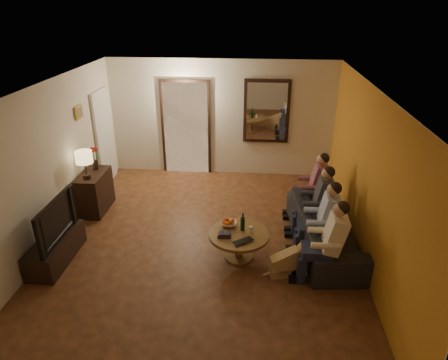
# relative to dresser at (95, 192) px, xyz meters

# --- Properties ---
(floor) EXTENTS (5.00, 6.00, 0.01)m
(floor) POSITION_rel_dresser_xyz_m (2.25, -0.98, -0.38)
(floor) COLOR #452412
(floor) RESTS_ON ground
(ceiling) EXTENTS (5.00, 6.00, 0.01)m
(ceiling) POSITION_rel_dresser_xyz_m (2.25, -0.98, 2.22)
(ceiling) COLOR white
(ceiling) RESTS_ON back_wall
(back_wall) EXTENTS (5.00, 0.02, 2.60)m
(back_wall) POSITION_rel_dresser_xyz_m (2.25, 2.02, 0.92)
(back_wall) COLOR beige
(back_wall) RESTS_ON floor
(front_wall) EXTENTS (5.00, 0.02, 2.60)m
(front_wall) POSITION_rel_dresser_xyz_m (2.25, -3.98, 0.92)
(front_wall) COLOR beige
(front_wall) RESTS_ON floor
(left_wall) EXTENTS (0.02, 6.00, 2.60)m
(left_wall) POSITION_rel_dresser_xyz_m (-0.25, -0.98, 0.92)
(left_wall) COLOR beige
(left_wall) RESTS_ON floor
(right_wall) EXTENTS (0.02, 6.00, 2.60)m
(right_wall) POSITION_rel_dresser_xyz_m (4.75, -0.98, 0.92)
(right_wall) COLOR beige
(right_wall) RESTS_ON floor
(orange_accent) EXTENTS (0.01, 6.00, 2.60)m
(orange_accent) POSITION_rel_dresser_xyz_m (4.74, -0.98, 0.92)
(orange_accent) COLOR orange
(orange_accent) RESTS_ON right_wall
(kitchen_doorway) EXTENTS (1.00, 0.06, 2.10)m
(kitchen_doorway) POSITION_rel_dresser_xyz_m (1.45, 2.00, 0.67)
(kitchen_doorway) COLOR #FFE0A5
(kitchen_doorway) RESTS_ON floor
(door_trim) EXTENTS (1.12, 0.04, 2.22)m
(door_trim) POSITION_rel_dresser_xyz_m (1.45, 1.99, 0.67)
(door_trim) COLOR black
(door_trim) RESTS_ON floor
(fridge_glimpse) EXTENTS (0.45, 0.03, 1.70)m
(fridge_glimpse) POSITION_rel_dresser_xyz_m (1.70, 2.00, 0.52)
(fridge_glimpse) COLOR silver
(fridge_glimpse) RESTS_ON floor
(mirror_frame) EXTENTS (1.00, 0.05, 1.40)m
(mirror_frame) POSITION_rel_dresser_xyz_m (3.25, 1.98, 1.12)
(mirror_frame) COLOR black
(mirror_frame) RESTS_ON back_wall
(mirror_glass) EXTENTS (0.86, 0.02, 1.26)m
(mirror_glass) POSITION_rel_dresser_xyz_m (3.25, 1.95, 1.12)
(mirror_glass) COLOR white
(mirror_glass) RESTS_ON back_wall
(white_door) EXTENTS (0.06, 0.85, 2.04)m
(white_door) POSITION_rel_dresser_xyz_m (-0.21, 1.32, 0.64)
(white_door) COLOR white
(white_door) RESTS_ON floor
(framed_art) EXTENTS (0.03, 0.28, 0.24)m
(framed_art) POSITION_rel_dresser_xyz_m (-0.22, 0.32, 1.47)
(framed_art) COLOR #B28C33
(framed_art) RESTS_ON left_wall
(art_canvas) EXTENTS (0.01, 0.22, 0.18)m
(art_canvas) POSITION_rel_dresser_xyz_m (-0.21, 0.32, 1.47)
(art_canvas) COLOR brown
(art_canvas) RESTS_ON left_wall
(dresser) EXTENTS (0.45, 0.86, 0.76)m
(dresser) POSITION_rel_dresser_xyz_m (0.00, 0.00, 0.00)
(dresser) COLOR black
(dresser) RESTS_ON floor
(table_lamp) EXTENTS (0.30, 0.30, 0.54)m
(table_lamp) POSITION_rel_dresser_xyz_m (0.00, -0.22, 0.65)
(table_lamp) COLOR beige
(table_lamp) RESTS_ON dresser
(flower_vase) EXTENTS (0.14, 0.14, 0.44)m
(flower_vase) POSITION_rel_dresser_xyz_m (0.00, 0.22, 0.60)
(flower_vase) COLOR red
(flower_vase) RESTS_ON dresser
(tv_stand) EXTENTS (0.45, 1.20, 0.40)m
(tv_stand) POSITION_rel_dresser_xyz_m (0.00, -1.65, -0.18)
(tv_stand) COLOR black
(tv_stand) RESTS_ON floor
(tv) EXTENTS (1.16, 0.15, 0.67)m
(tv) POSITION_rel_dresser_xyz_m (0.00, -1.65, 0.35)
(tv) COLOR black
(tv) RESTS_ON tv_stand
(sofa) EXTENTS (2.33, 1.12, 0.66)m
(sofa) POSITION_rel_dresser_xyz_m (4.23, -0.87, -0.05)
(sofa) COLOR black
(sofa) RESTS_ON floor
(person_a) EXTENTS (0.60, 0.40, 1.20)m
(person_a) POSITION_rel_dresser_xyz_m (4.13, -1.77, 0.22)
(person_a) COLOR tan
(person_a) RESTS_ON sofa
(person_b) EXTENTS (0.60, 0.40, 1.20)m
(person_b) POSITION_rel_dresser_xyz_m (4.13, -1.17, 0.22)
(person_b) COLOR tan
(person_b) RESTS_ON sofa
(person_c) EXTENTS (0.60, 0.40, 1.20)m
(person_c) POSITION_rel_dresser_xyz_m (4.13, -0.57, 0.22)
(person_c) COLOR tan
(person_c) RESTS_ON sofa
(person_d) EXTENTS (0.60, 0.40, 1.20)m
(person_d) POSITION_rel_dresser_xyz_m (4.13, 0.03, 0.22)
(person_d) COLOR tan
(person_d) RESTS_ON sofa
(dog) EXTENTS (0.60, 0.35, 0.56)m
(dog) POSITION_rel_dresser_xyz_m (3.58, -1.71, -0.10)
(dog) COLOR #9B7947
(dog) RESTS_ON floor
(coffee_table) EXTENTS (1.01, 1.01, 0.45)m
(coffee_table) POSITION_rel_dresser_xyz_m (2.84, -1.33, -0.16)
(coffee_table) COLOR brown
(coffee_table) RESTS_ON floor
(bowl) EXTENTS (0.26, 0.26, 0.06)m
(bowl) POSITION_rel_dresser_xyz_m (2.66, -1.11, 0.10)
(bowl) COLOR white
(bowl) RESTS_ON coffee_table
(oranges) EXTENTS (0.20, 0.20, 0.08)m
(oranges) POSITION_rel_dresser_xyz_m (2.66, -1.11, 0.17)
(oranges) COLOR #F65C14
(oranges) RESTS_ON bowl
(wine_bottle) EXTENTS (0.07, 0.07, 0.31)m
(wine_bottle) POSITION_rel_dresser_xyz_m (2.89, -1.23, 0.22)
(wine_bottle) COLOR black
(wine_bottle) RESTS_ON coffee_table
(wine_glass) EXTENTS (0.06, 0.06, 0.10)m
(wine_glass) POSITION_rel_dresser_xyz_m (3.02, -1.28, 0.12)
(wine_glass) COLOR silver
(wine_glass) RESTS_ON coffee_table
(book_stack) EXTENTS (0.20, 0.15, 0.07)m
(book_stack) POSITION_rel_dresser_xyz_m (2.62, -1.43, 0.10)
(book_stack) COLOR black
(book_stack) RESTS_ON coffee_table
(laptop) EXTENTS (0.39, 0.37, 0.03)m
(laptop) POSITION_rel_dresser_xyz_m (2.94, -1.61, 0.08)
(laptop) COLOR black
(laptop) RESTS_ON coffee_table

